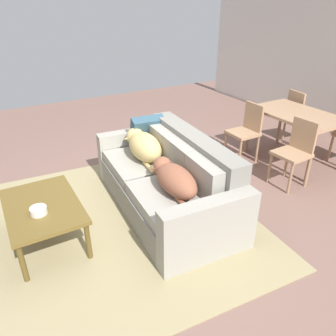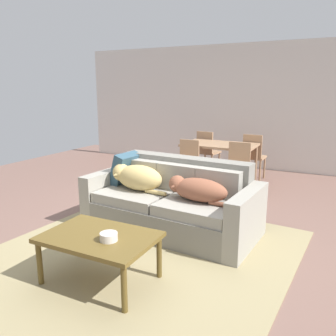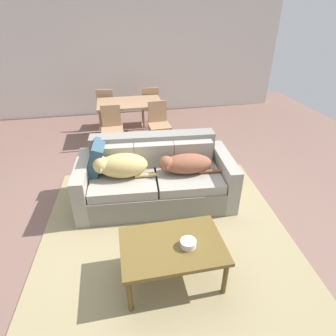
% 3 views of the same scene
% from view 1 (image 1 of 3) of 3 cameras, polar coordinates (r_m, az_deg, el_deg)
% --- Properties ---
extents(ground_plane, '(10.00, 10.00, 0.00)m').
position_cam_1_polar(ground_plane, '(4.11, -1.69, -5.64)').
color(ground_plane, '#7A5A4F').
extents(area_rug, '(3.25, 3.44, 0.01)m').
position_cam_1_polar(area_rug, '(3.74, -11.37, -10.02)').
color(area_rug, '#9A8B62').
rests_on(area_rug, ground).
extents(couch, '(2.19, 1.16, 0.88)m').
position_cam_1_polar(couch, '(3.83, 0.15, -2.44)').
color(couch, gray).
rests_on(couch, ground).
extents(dog_on_left_cushion, '(0.82, 0.39, 0.32)m').
position_cam_1_polar(dog_on_left_cushion, '(4.03, -4.35, 3.97)').
color(dog_on_left_cushion, tan).
rests_on(dog_on_left_cushion, couch).
extents(dog_on_right_cushion, '(0.83, 0.37, 0.27)m').
position_cam_1_polar(dog_on_right_cushion, '(3.34, 1.07, -1.82)').
color(dog_on_right_cushion, brown).
rests_on(dog_on_right_cushion, couch).
extents(throw_pillow_by_left_arm, '(0.31, 0.46, 0.46)m').
position_cam_1_polar(throw_pillow_by_left_arm, '(4.36, -3.64, 6.28)').
color(throw_pillow_by_left_arm, '#2F4D5D').
rests_on(throw_pillow_by_left_arm, couch).
extents(coffee_table, '(1.01, 0.68, 0.46)m').
position_cam_1_polar(coffee_table, '(3.47, -21.04, -6.68)').
color(coffee_table, brown).
rests_on(coffee_table, ground).
extents(bowl_on_coffee_table, '(0.15, 0.15, 0.07)m').
position_cam_1_polar(bowl_on_coffee_table, '(3.30, -21.68, -6.93)').
color(bowl_on_coffee_table, silver).
rests_on(bowl_on_coffee_table, coffee_table).
extents(dining_table, '(1.29, 0.82, 0.76)m').
position_cam_1_polar(dining_table, '(5.21, 21.65, 8.14)').
color(dining_table, tan).
rests_on(dining_table, ground).
extents(dining_chair_near_left, '(0.40, 0.40, 0.87)m').
position_cam_1_polar(dining_chair_near_left, '(5.09, 13.56, 6.60)').
color(dining_chair_near_left, tan).
rests_on(dining_chair_near_left, ground).
extents(dining_chair_near_right, '(0.42, 0.42, 0.89)m').
position_cam_1_polar(dining_chair_near_right, '(4.56, 21.39, 3.04)').
color(dining_chair_near_right, tan).
rests_on(dining_chair_near_right, ground).
extents(dining_chair_far_left, '(0.45, 0.45, 0.90)m').
position_cam_1_polar(dining_chair_far_left, '(6.01, 21.85, 8.75)').
color(dining_chair_far_left, tan).
rests_on(dining_chair_far_left, ground).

